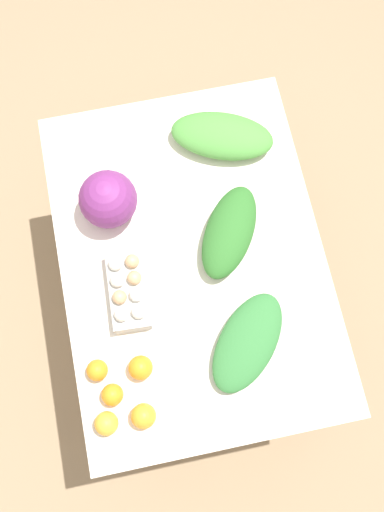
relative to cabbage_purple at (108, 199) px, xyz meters
name	(u,v)px	position (x,y,z in m)	size (l,w,h in m)	color
ground_plane	(192,302)	(0.21, 0.22, -0.80)	(8.00, 8.00, 0.00)	#937A5B
dining_table	(192,266)	(0.21, 0.22, -0.20)	(1.17, 0.83, 0.71)	silver
cabbage_purple	(108,199)	(0.00, 0.00, 0.00)	(0.18, 0.18, 0.18)	#7A2D75
egg_carton	(128,290)	(0.28, 0.01, -0.05)	(0.25, 0.13, 0.09)	#B7B7B2
greens_bunch_chard	(248,342)	(0.51, 0.33, -0.06)	(0.33, 0.17, 0.07)	#337538
greens_bunch_scallion	(222,136)	(-0.17, 0.40, -0.05)	(0.34, 0.17, 0.08)	#4C933D
greens_bunch_beet_tops	(229,232)	(0.17, 0.35, -0.05)	(0.32, 0.15, 0.09)	#2D6B28
orange_0	(112,395)	(0.58, -0.09, -0.06)	(0.07, 0.07, 0.07)	orange
orange_1	(97,370)	(0.50, -0.12, -0.06)	(0.06, 0.06, 0.06)	orange
orange_2	(140,368)	(0.52, 0.00, -0.05)	(0.07, 0.07, 0.07)	orange
orange_3	(106,423)	(0.66, -0.12, -0.06)	(0.07, 0.07, 0.07)	#F9A833
orange_4	(143,416)	(0.66, -0.01, -0.05)	(0.07, 0.07, 0.07)	orange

